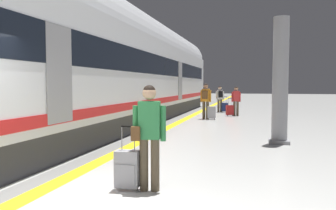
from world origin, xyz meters
The scene contains 12 objects.
safety_line_strip centered at (-0.66, 10.00, 0.00)m, with size 0.36×80.00×0.01m, color yellow.
tactile_edge_band centered at (-0.97, 10.00, 0.00)m, with size 0.58×80.00×0.01m, color slate.
high_speed_train centered at (-2.73, 7.49, 2.50)m, with size 2.94×32.79×4.97m.
traveller_foreground centered at (1.00, 1.39, 0.97)m, with size 0.54×0.34×1.68m.
rolling_suitcase_foreground centered at (0.66, 1.32, 0.35)m, with size 0.39×0.26×1.03m.
passenger_near centered at (1.65, 14.56, 0.92)m, with size 0.48×0.26×1.59m.
suitcase_near centered at (1.33, 14.38, 0.32)m, with size 0.44×0.35×0.97m.
passenger_mid centered at (0.55, 16.84, 0.95)m, with size 0.47×0.39×1.60m.
suitcase_mid centered at (0.87, 16.73, 0.32)m, with size 0.43×0.35×0.97m.
passenger_far centered at (0.29, 12.53, 1.04)m, with size 0.54×0.38×1.75m.
suitcase_far centered at (0.61, 12.33, 0.35)m, with size 0.39×0.25×0.64m.
platform_pillar centered at (3.31, 6.40, 1.72)m, with size 0.56×0.56×3.60m.
Camera 1 is at (2.60, -3.51, 1.69)m, focal length 35.18 mm.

